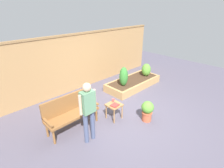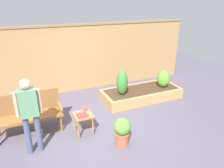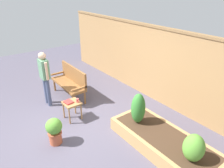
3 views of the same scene
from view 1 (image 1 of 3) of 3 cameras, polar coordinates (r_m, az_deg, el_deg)
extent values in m
plane|color=#514C5B|center=(5.45, 4.19, -10.11)|extent=(14.00, 14.00, 0.00)
cube|color=#A37A4C|center=(6.81, -12.14, 6.51)|extent=(8.40, 0.10, 2.10)
cube|color=olive|center=(6.56, -13.00, 15.50)|extent=(8.40, 0.14, 0.06)
cylinder|color=brown|center=(5.36, -7.58, -8.40)|extent=(0.06, 0.06, 0.40)
cylinder|color=brown|center=(5.12, -5.10, -10.01)|extent=(0.06, 0.06, 0.40)
cylinder|color=brown|center=(4.86, -20.42, -13.89)|extent=(0.06, 0.06, 0.40)
cylinder|color=brown|center=(4.59, -18.42, -16.11)|extent=(0.06, 0.06, 0.40)
cube|color=brown|center=(4.81, -12.75, -9.80)|extent=(1.44, 0.48, 0.06)
cube|color=brown|center=(4.83, -14.39, -6.08)|extent=(1.44, 0.06, 0.48)
cube|color=brown|center=(4.50, -20.44, -11.55)|extent=(0.06, 0.48, 0.04)
cube|color=brown|center=(5.06, -6.29, -5.67)|extent=(0.06, 0.48, 0.04)
cylinder|color=#9E7042|center=(5.39, 0.70, -7.71)|extent=(0.04, 0.04, 0.44)
cylinder|color=#9E7042|center=(5.20, 3.30, -9.09)|extent=(0.04, 0.04, 0.44)
cylinder|color=#9E7042|center=(5.20, -1.91, -9.06)|extent=(0.04, 0.04, 0.44)
cylinder|color=#9E7042|center=(5.00, 0.69, -10.57)|extent=(0.04, 0.04, 0.44)
cube|color=#9E7042|center=(5.06, 0.71, -6.83)|extent=(0.40, 0.40, 0.04)
cylinder|color=#CC4C47|center=(5.15, 0.34, -5.33)|extent=(0.07, 0.07, 0.10)
torus|color=#CC4C47|center=(5.18, 0.66, -5.17)|extent=(0.07, 0.01, 0.07)
cube|color=#B2332D|center=(4.98, 0.94, -6.91)|extent=(0.24, 0.22, 0.03)
cylinder|color=#B75638|center=(5.26, 11.25, -10.39)|extent=(0.27, 0.27, 0.25)
cylinder|color=#B75638|center=(5.19, 11.38, -9.12)|extent=(0.30, 0.30, 0.04)
sphere|color=#569333|center=(5.09, 11.54, -7.46)|extent=(0.35, 0.35, 0.35)
cube|color=#AD8451|center=(6.98, 9.79, -0.77)|extent=(2.40, 0.09, 0.30)
cube|color=#AD8451|center=(7.50, 4.22, 1.35)|extent=(2.40, 0.09, 0.30)
cube|color=#AD8451|center=(6.45, 0.38, -2.61)|extent=(0.09, 0.82, 0.30)
cube|color=#AD8451|center=(8.10, 12.10, 2.67)|extent=(0.09, 0.82, 0.30)
cube|color=#422D1E|center=(7.23, 6.91, 0.33)|extent=(2.22, 0.82, 0.30)
cylinder|color=brown|center=(6.60, 3.74, -0.26)|extent=(0.04, 0.04, 0.06)
ellipsoid|color=#33752D|center=(6.47, 3.82, 2.43)|extent=(0.32, 0.32, 0.73)
cylinder|color=brown|center=(7.64, 10.95, 2.88)|extent=(0.04, 0.04, 0.06)
ellipsoid|color=#569333|center=(7.56, 11.09, 4.56)|extent=(0.38, 0.38, 0.54)
cylinder|color=#475170|center=(4.43, -6.36, -13.01)|extent=(0.11, 0.11, 0.82)
cylinder|color=#475170|center=(4.34, -8.49, -14.08)|extent=(0.11, 0.11, 0.82)
cube|color=#5B8966|center=(4.00, -7.94, -5.84)|extent=(0.32, 0.20, 0.54)
cylinder|color=tan|center=(4.10, -5.71, -4.88)|extent=(0.07, 0.07, 0.49)
cylinder|color=tan|center=(3.90, -10.30, -6.85)|extent=(0.07, 0.07, 0.49)
sphere|color=tan|center=(3.83, -8.26, -1.06)|extent=(0.20, 0.20, 0.20)
camera|label=2|loc=(2.24, 68.94, 2.22)|focal=33.54mm
camera|label=3|loc=(7.41, 39.87, 19.97)|focal=33.81mm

